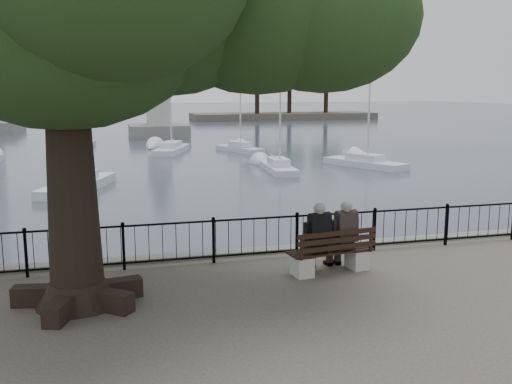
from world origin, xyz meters
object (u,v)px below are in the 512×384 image
object	(u,v)px
person_left	(316,240)
lion_monument	(158,116)
person_right	(342,237)
bench	(331,257)

from	to	relation	value
person_left	lion_monument	xyz separation A→B (m)	(1.02, 48.72, 0.46)
person_right	lion_monument	world-z (taller)	lion_monument
person_left	lion_monument	size ratio (longest dim) A/B	0.18
person_right	lion_monument	size ratio (longest dim) A/B	0.18
person_right	person_left	bearing A→B (deg)	-172.36
bench	person_right	distance (m)	0.51
bench	lion_monument	size ratio (longest dim) A/B	0.22
person_left	person_right	xyz separation A→B (m)	(0.64, 0.09, 0.00)
person_left	lion_monument	world-z (taller)	lion_monument
bench	person_left	world-z (taller)	person_left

